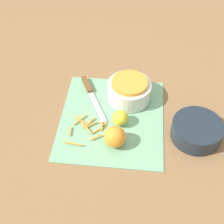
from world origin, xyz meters
TOP-DOWN VIEW (x-y plane):
  - ground_plane at (0.00, 0.00)m, footprint 4.00×4.00m
  - cutting_board at (0.00, 0.00)m, footprint 0.43×0.38m
  - bowl_speckled at (-0.11, 0.05)m, footprint 0.17×0.17m
  - bowl_dark at (0.05, 0.30)m, footprint 0.18×0.18m
  - knife at (-0.13, -0.10)m, footprint 0.24×0.13m
  - orange_left at (0.12, 0.02)m, footprint 0.07×0.07m
  - lemon at (0.02, 0.03)m, footprint 0.06×0.06m
  - peel_pile at (0.06, -0.08)m, footprint 0.15×0.14m

SIDE VIEW (x-z plane):
  - ground_plane at x=0.00m, z-range 0.00..0.00m
  - cutting_board at x=0.00m, z-range 0.00..0.01m
  - peel_pile at x=0.06m, z-range 0.01..0.02m
  - knife at x=-0.13m, z-range 0.00..0.02m
  - bowl_dark at x=0.05m, z-range 0.00..0.06m
  - lemon at x=0.02m, z-range 0.01..0.06m
  - orange_left at x=0.12m, z-range 0.01..0.08m
  - bowl_speckled at x=-0.11m, z-range 0.00..0.09m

